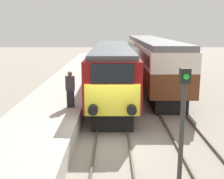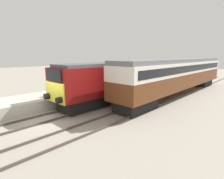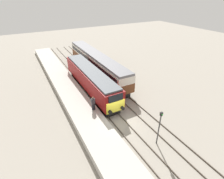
% 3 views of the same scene
% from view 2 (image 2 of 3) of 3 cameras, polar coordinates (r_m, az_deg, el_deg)
% --- Properties ---
extents(ground_plane, '(120.00, 120.00, 0.00)m').
position_cam_2_polar(ground_plane, '(13.00, -21.04, -8.98)').
color(ground_plane, gray).
extents(platform_left, '(3.50, 50.00, 0.90)m').
position_cam_2_polar(platform_left, '(19.88, -4.35, -0.13)').
color(platform_left, '#B7B2A8').
rests_on(platform_left, ground_plane).
extents(rails_near_track, '(1.51, 60.00, 0.14)m').
position_cam_2_polar(rails_near_track, '(15.63, -4.32, -4.65)').
color(rails_near_track, '#4C4238').
rests_on(rails_near_track, ground_plane).
extents(rails_far_track, '(1.50, 60.00, 0.14)m').
position_cam_2_polar(rails_far_track, '(13.41, 5.59, -7.34)').
color(rails_far_track, '#4C4238').
rests_on(rails_far_track, ground_plane).
extents(locomotive, '(2.70, 15.76, 3.65)m').
position_cam_2_polar(locomotive, '(17.76, 4.07, 3.84)').
color(locomotive, black).
rests_on(locomotive, ground_plane).
extents(passenger_carriage, '(2.75, 20.55, 3.93)m').
position_cam_2_polar(passenger_carriage, '(20.66, 21.24, 5.05)').
color(passenger_carriage, black).
rests_on(passenger_carriage, ground_plane).
extents(person_on_platform, '(0.44, 0.26, 1.85)m').
position_cam_2_polar(person_on_platform, '(15.57, -16.16, 1.51)').
color(person_on_platform, black).
rests_on(person_on_platform, platform_left).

